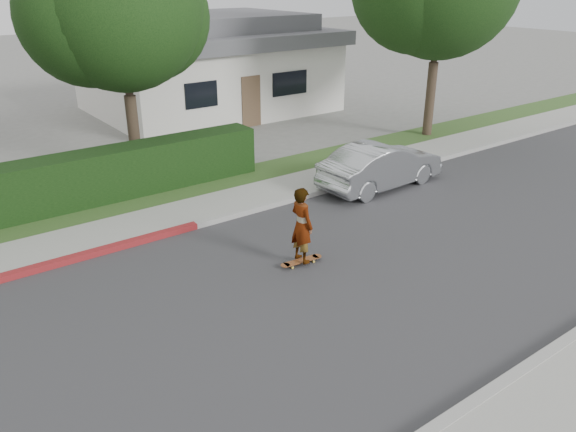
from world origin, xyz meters
The scene contains 10 objects.
ground centered at (0.00, 0.00, 0.00)m, with size 120.00×120.00×0.00m, color slate.
road centered at (0.00, 0.00, 0.01)m, with size 60.00×8.00×0.01m, color #2D2D30.
curb_far centered at (0.00, 4.10, 0.07)m, with size 60.00×0.20×0.15m, color #9E9E99.
sidewalk_far centered at (0.00, 5.00, 0.06)m, with size 60.00×1.60×0.12m, color gray.
planting_strip centered at (0.00, 6.60, 0.05)m, with size 60.00×1.60×0.10m, color #2D4C1E.
tree_center centered at (1.49, 9.19, 4.90)m, with size 5.66×4.84×7.44m.
house centered at (8.00, 16.00, 2.10)m, with size 10.60×8.60×4.30m.
skateboard centered at (1.98, 0.97, 0.09)m, with size 1.05×0.30×0.10m.
skateboarder centered at (1.98, 0.97, 0.96)m, with size 0.62×0.41×1.71m, color white.
car_silver centered at (6.92, 3.50, 0.67)m, with size 1.43×4.09×1.35m, color #B2B6BA.
Camera 1 is at (-4.78, -7.72, 5.93)m, focal length 35.00 mm.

